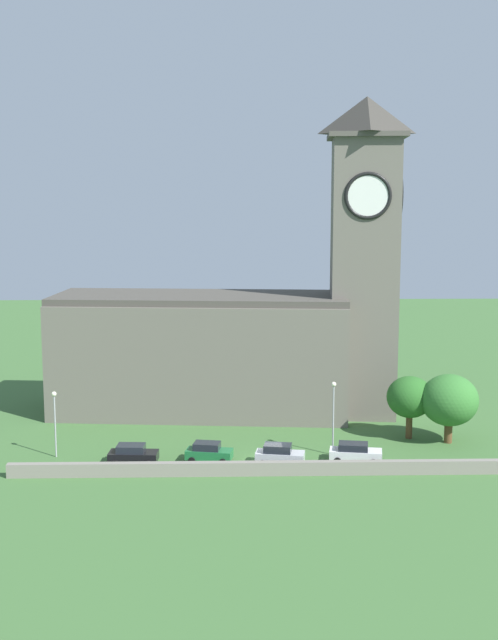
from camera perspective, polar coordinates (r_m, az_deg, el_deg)
The scene contains 11 objects.
ground_plane at distance 88.23m, azimuth 0.86°, elevation -6.66°, with size 200.00×200.00×0.00m, color #3D6633.
church at distance 88.11m, azimuth -0.53°, elevation -0.65°, with size 37.60×14.52×33.31m.
quay_barrier at distance 70.06m, azimuth 1.49°, elevation -10.26°, with size 43.96×0.70×1.17m, color gray.
car_black at distance 73.44m, azimuth -8.07°, elevation -9.21°, with size 4.37×2.48×1.72m.
car_green at distance 73.35m, azimuth -2.82°, elevation -9.14°, with size 4.29×2.64×1.75m.
car_silver at distance 72.37m, azimuth 2.13°, elevation -9.33°, with size 4.46×2.69×1.88m.
car_white at distance 73.91m, azimuth 7.37°, elevation -9.09°, with size 4.83×2.78×1.68m.
streetlamp_west_end at distance 75.68m, azimuth -13.34°, elevation -6.26°, with size 0.44×0.44×6.02m.
streetlamp_west_mid at distance 74.54m, azimuth 5.88°, elevation -5.96°, with size 0.44×0.44×6.77m.
tree_churchyard at distance 80.77m, azimuth 11.11°, elevation -5.29°, with size 4.46×4.46×6.11m.
tree_riverside_east at distance 80.12m, azimuth 13.74°, elevation -5.43°, with size 5.45×5.45×6.61m.
Camera 1 is at (-3.46, -70.06, 23.20)m, focal length 46.10 mm.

